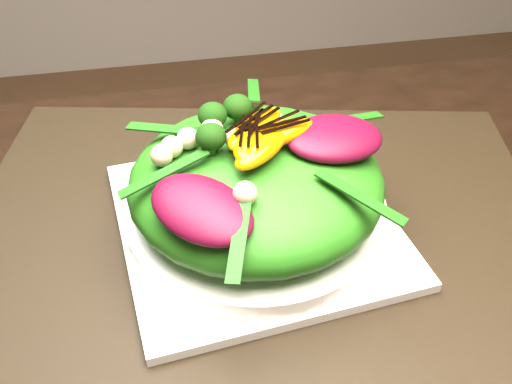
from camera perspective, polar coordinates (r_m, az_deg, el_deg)
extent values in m
cube|color=black|center=(0.57, 0.00, -3.47)|extent=(0.63, 0.53, 0.00)
cube|color=silver|center=(0.56, 0.00, -2.95)|extent=(0.27, 0.27, 0.01)
cylinder|color=white|center=(0.55, 0.00, -1.91)|extent=(0.27, 0.27, 0.02)
ellipsoid|color=#296E14|center=(0.53, 0.00, 0.99)|extent=(0.30, 0.30, 0.08)
ellipsoid|color=#46071A|center=(0.51, 7.49, 5.10)|extent=(0.10, 0.07, 0.02)
ellipsoid|color=orange|center=(0.50, -0.47, 5.50)|extent=(0.07, 0.05, 0.02)
sphere|color=black|center=(0.52, -6.23, 6.70)|extent=(0.04, 0.04, 0.04)
sphere|color=beige|center=(0.47, 3.62, 2.39)|extent=(0.02, 0.02, 0.02)
cube|color=black|center=(0.50, -0.48, 6.36)|extent=(0.04, 0.03, 0.00)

